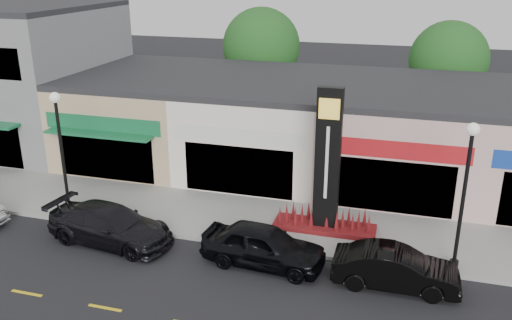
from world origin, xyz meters
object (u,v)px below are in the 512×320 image
(lamp_east_near, at_px, (465,183))
(pylon_sign, at_px, (327,182))
(lamp_west_near, at_px, (61,142))
(car_dark_sedan, at_px, (110,225))
(car_black_conv, at_px, (396,269))
(car_black_sedan, at_px, (263,245))

(lamp_east_near, xyz_separation_m, pylon_sign, (-5.00, 1.70, -1.20))
(lamp_west_near, bearing_deg, car_dark_sedan, -27.10)
(lamp_east_near, bearing_deg, car_black_conv, -141.54)
(lamp_west_near, height_order, pylon_sign, pylon_sign)
(lamp_west_near, xyz_separation_m, lamp_east_near, (16.00, 0.00, 0.00))
(pylon_sign, distance_m, car_dark_sedan, 8.81)
(lamp_west_near, xyz_separation_m, car_dark_sedan, (2.93, -1.50, -2.72))
(car_dark_sedan, bearing_deg, lamp_west_near, 69.73)
(car_black_sedan, relative_size, car_black_conv, 1.07)
(car_black_conv, bearing_deg, car_black_sedan, 87.61)
(lamp_west_near, height_order, car_black_conv, lamp_west_near)
(lamp_east_near, bearing_deg, car_black_sedan, -167.94)
(car_dark_sedan, bearing_deg, car_black_sedan, -82.68)
(car_black_conv, bearing_deg, lamp_west_near, 82.94)
(car_black_sedan, bearing_deg, lamp_east_near, -73.15)
(car_dark_sedan, distance_m, car_black_sedan, 6.30)
(car_dark_sedan, bearing_deg, lamp_east_near, -76.62)
(lamp_west_near, bearing_deg, lamp_east_near, 0.00)
(lamp_east_near, distance_m, car_black_conv, 3.78)
(car_black_sedan, distance_m, car_black_conv, 4.76)
(lamp_east_near, bearing_deg, pylon_sign, 161.25)
(car_black_conv, bearing_deg, car_dark_sedan, 88.94)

